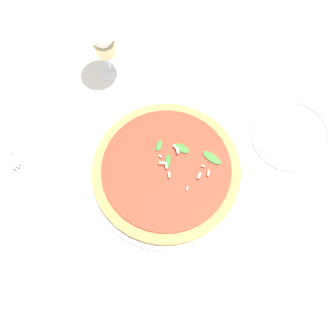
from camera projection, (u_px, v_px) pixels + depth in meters
name	position (u px, v px, depth m)	size (l,w,h in m)	color
ground_plane	(163.00, 163.00, 0.74)	(6.00, 6.00, 0.00)	silver
pizza_arugula_main	(168.00, 170.00, 0.72)	(0.34, 0.34, 0.05)	white
wine_glass	(103.00, 41.00, 0.73)	(0.09, 0.09, 0.15)	white
napkin	(8.00, 143.00, 0.75)	(0.13, 0.11, 0.01)	silver
fork	(8.00, 145.00, 0.75)	(0.20, 0.05, 0.00)	silver
side_plate_white	(291.00, 134.00, 0.76)	(0.19, 0.19, 0.02)	white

